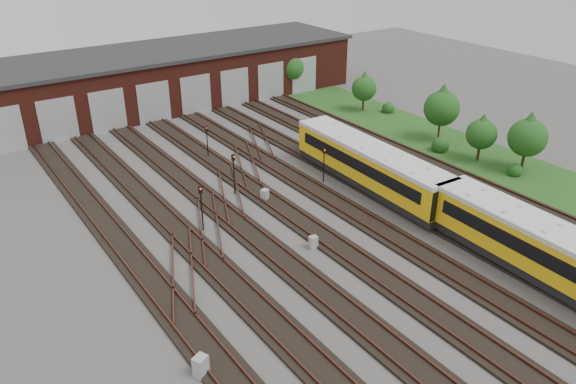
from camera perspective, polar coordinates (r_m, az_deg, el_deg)
ground at (r=38.06m, az=10.08°, el=-6.53°), size 120.00×120.00×0.00m
track_network at (r=38.25m, az=9.30°, el=-6.09°), size 30.40×70.00×0.33m
maintenance_shed at (r=68.44m, az=-13.95°, el=11.11°), size 51.00×12.50×6.35m
grass_verge at (r=56.89m, az=16.93°, el=4.23°), size 8.00×55.00×0.05m
metro_train at (r=37.59m, az=24.95°, el=-5.61°), size 3.54×48.49×3.39m
signal_mast_0 at (r=44.94m, az=-5.54°, el=2.36°), size 0.29×0.27×3.44m
signal_mast_1 at (r=39.89m, az=-8.80°, el=-1.04°), size 0.31×0.29×3.51m
signal_mast_2 at (r=46.94m, az=3.68°, el=3.20°), size 0.26×0.25×3.08m
signal_mast_3 at (r=52.23m, az=-8.23°, el=5.49°), size 0.29×0.27×3.11m
relay_cabinet_0 at (r=29.12m, az=-8.86°, el=-17.07°), size 0.85×0.79×1.13m
relay_cabinet_1 at (r=44.34m, az=-2.38°, el=-0.33°), size 0.74×0.69×0.98m
relay_cabinet_2 at (r=38.25m, az=2.58°, el=-5.12°), size 0.59×0.51×0.89m
relay_cabinet_3 at (r=52.95m, az=2.36°, el=4.32°), size 0.72×0.64×1.01m
relay_cabinet_4 at (r=47.19m, az=11.78°, el=0.79°), size 0.67×0.62×0.91m
tree_0 at (r=71.64m, az=0.25°, el=12.86°), size 3.37×3.37×5.58m
tree_1 at (r=65.09m, az=7.76°, el=10.67°), size 2.80×2.80×4.65m
tree_2 at (r=57.50m, az=15.40°, el=8.61°), size 3.50×3.50×5.80m
tree_3 at (r=53.63m, az=19.10°, el=5.91°), size 2.76×2.76×4.57m
tree_4 at (r=52.61m, az=23.24°, el=5.51°), size 3.32×3.32×5.50m
bush_0 at (r=52.41m, az=22.10°, el=2.22°), size 1.29×1.29×1.29m
bush_1 at (r=55.55m, az=15.25°, el=4.82°), size 1.66×1.66×1.66m
bush_2 at (r=65.60m, az=10.17°, el=8.55°), size 1.43×1.43×1.43m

